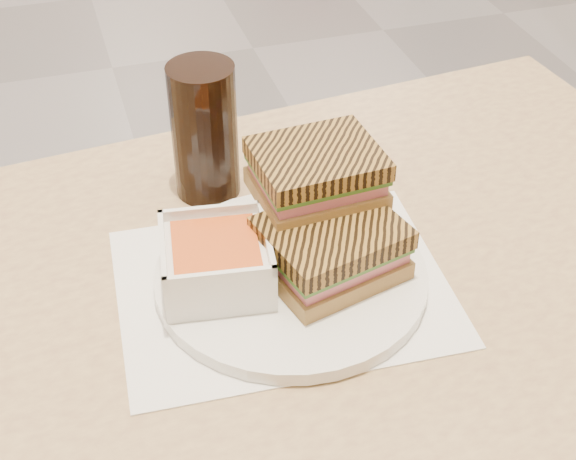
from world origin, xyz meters
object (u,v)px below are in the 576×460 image
object	(u,v)px
main_table	(240,386)
cola_glass	(205,131)
soup_bowl	(217,262)
plate	(291,276)
panini_lower	(331,248)

from	to	relation	value
main_table	cola_glass	size ratio (longest dim) A/B	7.76
main_table	soup_bowl	xyz separation A→B (m)	(-0.01, 0.03, 0.16)
main_table	cola_glass	bearing A→B (deg)	84.32
cola_glass	plate	bearing A→B (deg)	-76.73
main_table	plate	bearing A→B (deg)	18.77
main_table	cola_glass	distance (m)	0.29
panini_lower	cola_glass	distance (m)	0.22
soup_bowl	panini_lower	xyz separation A→B (m)	(0.11, -0.02, 0.00)
plate	soup_bowl	distance (m)	0.08
panini_lower	main_table	bearing A→B (deg)	-173.72
soup_bowl	cola_glass	world-z (taller)	cola_glass
main_table	panini_lower	bearing A→B (deg)	6.28
soup_bowl	cola_glass	distance (m)	0.19
main_table	soup_bowl	size ratio (longest dim) A/B	10.42
panini_lower	plate	bearing A→B (deg)	164.81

